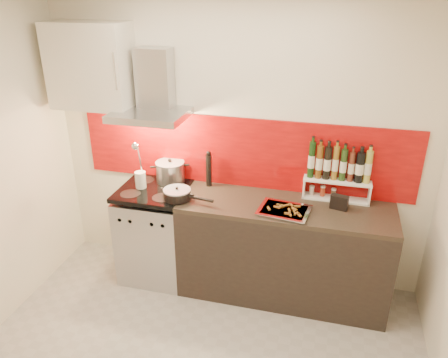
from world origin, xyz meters
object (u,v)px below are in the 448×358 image
(pepper_mill, at_px, (209,169))
(stock_pot, at_px, (170,172))
(range_stove, at_px, (156,233))
(baking_tray, at_px, (284,210))
(saute_pan, at_px, (178,194))
(counter, at_px, (283,250))

(pepper_mill, bearing_deg, stock_pot, -176.58)
(range_stove, distance_m, stock_pot, 0.61)
(pepper_mill, bearing_deg, range_stove, -155.52)
(stock_pot, distance_m, baking_tray, 1.14)
(range_stove, height_order, baking_tray, baking_tray)
(stock_pot, bearing_deg, pepper_mill, 3.42)
(pepper_mill, bearing_deg, saute_pan, -117.51)
(counter, xyz_separation_m, pepper_mill, (-0.74, 0.21, 0.61))
(saute_pan, height_order, baking_tray, saute_pan)
(stock_pot, relative_size, pepper_mill, 0.79)
(counter, height_order, baking_tray, baking_tray)
(stock_pot, xyz_separation_m, baking_tray, (1.10, -0.31, -0.09))
(counter, distance_m, baking_tray, 0.48)
(pepper_mill, bearing_deg, baking_tray, -24.04)
(saute_pan, xyz_separation_m, pepper_mill, (0.18, 0.34, 0.11))
(counter, distance_m, pepper_mill, 0.98)
(pepper_mill, distance_m, baking_tray, 0.82)
(stock_pot, height_order, saute_pan, stock_pot)
(counter, relative_size, baking_tray, 4.08)
(range_stove, height_order, pepper_mill, pepper_mill)
(stock_pot, xyz_separation_m, pepper_mill, (0.36, 0.02, 0.06))
(counter, bearing_deg, stock_pot, 170.46)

